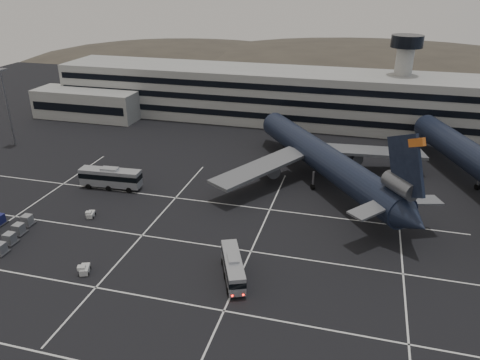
# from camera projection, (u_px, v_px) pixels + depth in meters

# --- Properties ---
(ground) EXTENTS (260.00, 260.00, 0.00)m
(ground) POSITION_uv_depth(u_px,v_px,m) (167.00, 254.00, 70.08)
(ground) COLOR black
(ground) RESTS_ON ground
(lane_markings) EXTENTS (90.00, 55.62, 0.01)m
(lane_markings) POSITION_uv_depth(u_px,v_px,m) (175.00, 252.00, 70.49)
(lane_markings) COLOR silver
(lane_markings) RESTS_ON ground
(terminal) EXTENTS (125.00, 26.00, 24.00)m
(terminal) POSITION_uv_depth(u_px,v_px,m) (257.00, 95.00, 130.53)
(terminal) COLOR gray
(terminal) RESTS_ON ground
(hills) EXTENTS (352.00, 180.00, 44.00)m
(hills) POSITION_uv_depth(u_px,v_px,m) (348.00, 88.00, 220.33)
(hills) COLOR #38332B
(hills) RESTS_ON ground
(lightpole_left) EXTENTS (2.40, 2.40, 18.28)m
(lightpole_left) POSITION_uv_depth(u_px,v_px,m) (5.00, 97.00, 109.12)
(lightpole_left) COLOR slate
(lightpole_left) RESTS_ON ground
(trijet_main) EXTENTS (39.99, 49.95, 18.08)m
(trijet_main) POSITION_uv_depth(u_px,v_px,m) (325.00, 159.00, 90.87)
(trijet_main) COLOR black
(trijet_main) RESTS_ON ground
(bus_near) EXTENTS (5.98, 9.99, 3.49)m
(bus_near) POSITION_uv_depth(u_px,v_px,m) (233.00, 266.00, 63.95)
(bus_near) COLOR #989A9F
(bus_near) RESTS_ON ground
(bus_far) EXTENTS (12.18, 3.67, 4.25)m
(bus_far) POSITION_uv_depth(u_px,v_px,m) (111.00, 177.00, 90.37)
(bus_far) COLOR #989A9F
(bus_far) RESTS_ON ground
(tug_a) EXTENTS (1.62, 2.15, 1.24)m
(tug_a) POSITION_uv_depth(u_px,v_px,m) (91.00, 214.00, 80.32)
(tug_a) COLOR #B9B9B4
(tug_a) RESTS_ON ground
(tug_b) EXTENTS (1.97, 2.42, 1.36)m
(tug_b) POSITION_uv_depth(u_px,v_px,m) (85.00, 269.00, 65.47)
(tug_b) COLOR #B9B9B4
(tug_b) RESTS_ON ground
(uld_cluster) EXTENTS (8.79, 11.97, 1.78)m
(uld_cluster) POSITION_uv_depth(u_px,v_px,m) (0.00, 233.00, 73.89)
(uld_cluster) COLOR #2D2D30
(uld_cluster) RESTS_ON ground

